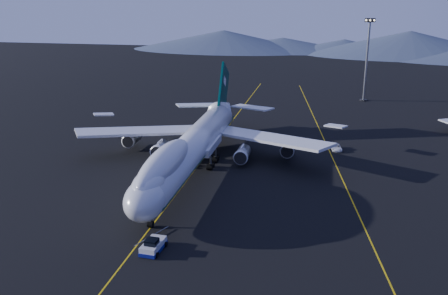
% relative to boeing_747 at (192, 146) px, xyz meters
% --- Properties ---
extents(ground, '(500.00, 500.00, 0.00)m').
position_rel_boeing_747_xyz_m(ground, '(-0.00, -0.03, -5.81)').
color(ground, black).
rests_on(ground, ground).
extents(taxiway_line_main, '(0.25, 220.00, 0.01)m').
position_rel_boeing_747_xyz_m(taxiway_line_main, '(-0.00, -0.03, -5.80)').
color(taxiway_line_main, gold).
rests_on(taxiway_line_main, ground).
extents(taxiway_line_side, '(28.08, 198.09, 0.01)m').
position_rel_boeing_747_xyz_m(taxiway_line_side, '(30.00, 9.97, -5.80)').
color(taxiway_line_side, gold).
rests_on(taxiway_line_side, ground).
extents(boeing_747, '(59.62, 72.43, 19.37)m').
position_rel_boeing_747_xyz_m(boeing_747, '(0.00, 0.00, 0.00)').
color(boeing_747, silver).
rests_on(boeing_747, ground).
extents(pushback_tug, '(3.23, 5.25, 2.20)m').
position_rel_boeing_747_xyz_m(pushback_tug, '(3.00, -33.78, -5.12)').
color(pushback_tug, silver).
rests_on(pushback_tug, ground).
extents(service_van, '(3.14, 5.41, 1.42)m').
position_rel_boeing_747_xyz_m(service_van, '(30.00, 21.97, -5.11)').
color(service_van, white).
rests_on(service_van, ground).
extents(floodlight_mast, '(3.49, 2.62, 28.27)m').
position_rel_boeing_747_xyz_m(floodlight_mast, '(40.02, 82.97, 8.51)').
color(floodlight_mast, black).
rests_on(floodlight_mast, ground).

